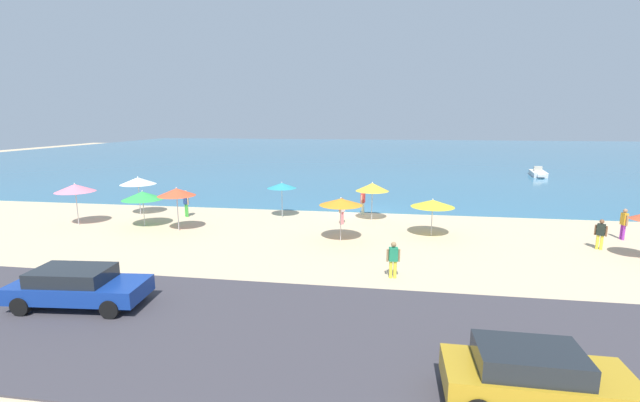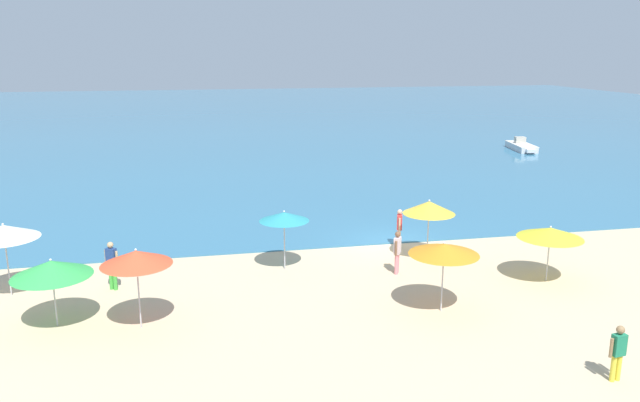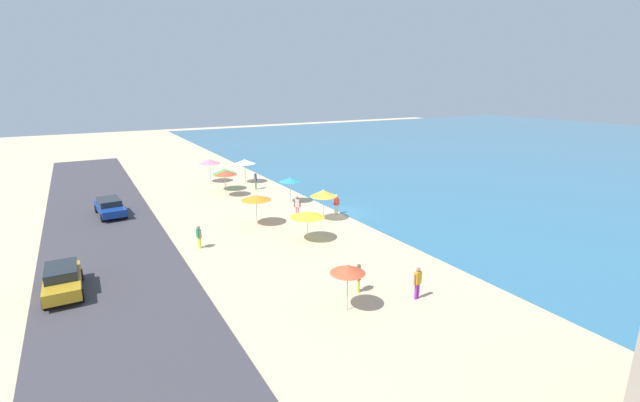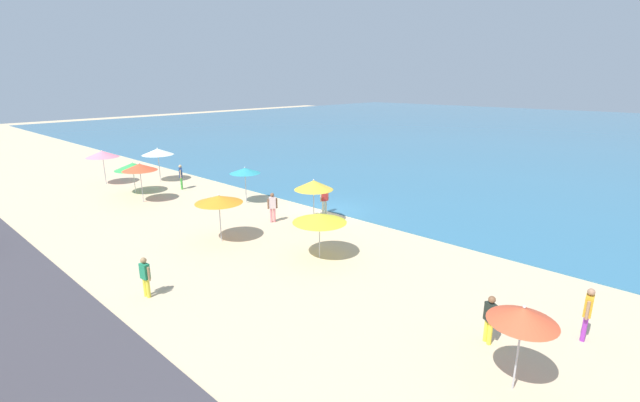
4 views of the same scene
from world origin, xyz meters
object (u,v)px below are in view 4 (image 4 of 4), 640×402
(bather_5, at_px, (145,275))
(bather_4, at_px, (181,176))
(beach_umbrella_7, at_px, (102,154))
(bather_1, at_px, (273,206))
(beach_umbrella_1, at_px, (133,166))
(beach_umbrella_4, at_px, (139,167))
(beach_umbrella_8, at_px, (314,185))
(beach_umbrella_3, at_px, (523,315))
(beach_umbrella_6, at_px, (245,171))
(bather_3, at_px, (490,317))
(beach_umbrella_0, at_px, (320,218))
(bather_0, at_px, (324,198))
(beach_umbrella_5, at_px, (158,152))
(beach_umbrella_2, at_px, (219,199))
(bather_2, at_px, (588,311))

(bather_5, bearing_deg, bather_4, 145.58)
(beach_umbrella_7, height_order, bather_1, beach_umbrella_7)
(beach_umbrella_1, height_order, beach_umbrella_4, beach_umbrella_4)
(beach_umbrella_8, xyz_separation_m, bather_5, (1.26, -10.39, -1.34))
(bather_5, bearing_deg, beach_umbrella_3, 19.32)
(beach_umbrella_6, distance_m, beach_umbrella_8, 6.05)
(bather_3, height_order, bather_4, bather_4)
(beach_umbrella_8, bearing_deg, beach_umbrella_1, -164.88)
(beach_umbrella_0, bearing_deg, bather_1, 160.48)
(bather_0, relative_size, bather_5, 1.11)
(beach_umbrella_0, height_order, beach_umbrella_5, beach_umbrella_5)
(bather_3, distance_m, bather_4, 24.58)
(beach_umbrella_2, bearing_deg, bather_5, -62.07)
(beach_umbrella_0, distance_m, beach_umbrella_3, 10.00)
(beach_umbrella_3, bearing_deg, beach_umbrella_6, 161.99)
(bather_2, xyz_separation_m, bather_3, (-2.13, -2.18, -0.10))
(beach_umbrella_7, relative_size, bather_2, 1.53)
(beach_umbrella_3, xyz_separation_m, bather_3, (-1.31, 1.57, -1.28))
(beach_umbrella_5, relative_size, bather_1, 1.56)
(bather_5, bearing_deg, beach_umbrella_6, 125.24)
(bather_2, bearing_deg, bather_1, 176.16)
(beach_umbrella_5, height_order, beach_umbrella_8, beach_umbrella_5)
(beach_umbrella_6, relative_size, beach_umbrella_7, 0.91)
(beach_umbrella_6, xyz_separation_m, bather_4, (-6.48, -0.90, -1.14))
(beach_umbrella_7, bearing_deg, beach_umbrella_8, 12.60)
(beach_umbrella_1, xyz_separation_m, beach_umbrella_7, (-4.32, -0.32, 0.42))
(beach_umbrella_4, height_order, beach_umbrella_7, beach_umbrella_7)
(beach_umbrella_8, distance_m, bather_3, 12.73)
(beach_umbrella_8, height_order, bather_4, beach_umbrella_8)
(beach_umbrella_1, height_order, beach_umbrella_6, beach_umbrella_6)
(bather_4, xyz_separation_m, bather_5, (13.80, -9.45, -0.15))
(beach_umbrella_8, bearing_deg, beach_umbrella_5, -177.27)
(beach_umbrella_1, xyz_separation_m, bather_1, (12.13, 2.32, -0.97))
(beach_umbrella_2, bearing_deg, beach_umbrella_4, 175.94)
(beach_umbrella_8, bearing_deg, beach_umbrella_6, -179.67)
(beach_umbrella_5, relative_size, bather_4, 1.47)
(beach_umbrella_2, height_order, beach_umbrella_8, beach_umbrella_8)
(beach_umbrella_2, relative_size, beach_umbrella_8, 0.95)
(bather_4, bearing_deg, beach_umbrella_4, -71.13)
(beach_umbrella_5, relative_size, bather_2, 1.54)
(beach_umbrella_2, bearing_deg, bather_0, 83.13)
(beach_umbrella_0, distance_m, bather_2, 10.46)
(beach_umbrella_3, relative_size, beach_umbrella_4, 0.92)
(beach_umbrella_7, height_order, bather_4, beach_umbrella_7)
(beach_umbrella_6, bearing_deg, beach_umbrella_2, -48.46)
(bather_1, bearing_deg, beach_umbrella_6, 161.45)
(beach_umbrella_5, xyz_separation_m, beach_umbrella_6, (10.02, 0.73, -0.20))
(beach_umbrella_8, xyz_separation_m, bather_3, (11.76, -4.68, -1.34))
(beach_umbrella_3, xyz_separation_m, beach_umbrella_6, (-19.13, 6.22, 0.01))
(bather_3, bearing_deg, beach_umbrella_2, -177.90)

